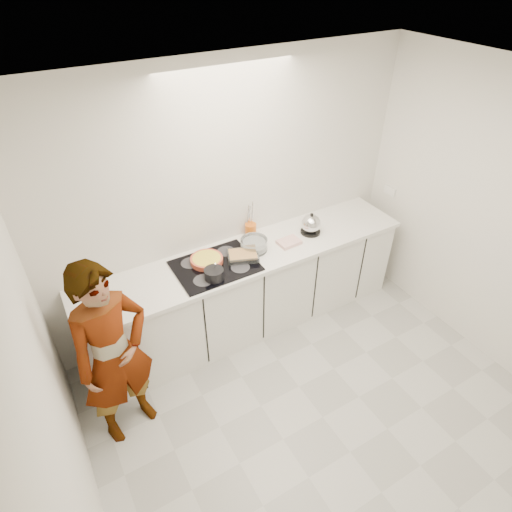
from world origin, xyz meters
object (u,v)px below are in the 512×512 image
baking_dish (243,255)px  kettle (311,225)px  hob (215,266)px  mixing_bowl (254,245)px  tart_dish (207,260)px  utensil_crock (251,230)px  saucepan (214,274)px  cook (114,356)px

baking_dish → kettle: (0.79, 0.05, 0.05)m
hob → baking_dish: size_ratio=2.17×
hob → mixing_bowl: size_ratio=2.24×
hob → baking_dish: baking_dish is taller
baking_dish → kettle: 0.80m
tart_dish → hob: bearing=-59.7°
hob → tart_dish: bearing=120.3°
hob → utensil_crock: (0.51, 0.27, 0.06)m
kettle → saucepan: bearing=-170.9°
kettle → cook: 2.18m
saucepan → cook: size_ratio=0.13×
kettle → mixing_bowl: bearing=177.7°
hob → kettle: (1.06, 0.02, 0.09)m
baking_dish → utensil_crock: 0.39m
tart_dish → mixing_bowl: mixing_bowl is taller
mixing_bowl → utensil_crock: 0.24m
saucepan → kettle: kettle is taller
saucepan → cook: cook is taller
baking_dish → cook: bearing=-160.9°
tart_dish → utensil_crock: bearing=18.5°
hob → baking_dish: 0.27m
tart_dish → kettle: size_ratio=1.21×
baking_dish → saucepan: bearing=-159.7°
saucepan → mixing_bowl: bearing=22.1°
hob → tart_dish: (-0.05, 0.08, 0.03)m
utensil_crock → hob: bearing=-152.7°
hob → mixing_bowl: 0.43m
baking_dish → hob: bearing=173.4°
baking_dish → mixing_bowl: 0.18m
saucepan → hob: bearing=62.1°
saucepan → cook: (-0.97, -0.33, -0.15)m
saucepan → kettle: size_ratio=0.87×
hob → cook: bearing=-155.2°
saucepan → mixing_bowl: size_ratio=0.69×
utensil_crock → cook: size_ratio=0.08×
tart_dish → utensil_crock: (0.56, 0.19, 0.03)m
tart_dish → baking_dish: baking_dish is taller
hob → tart_dish: tart_dish is taller
saucepan → kettle: bearing=9.1°
tart_dish → kettle: (1.10, -0.06, 0.05)m
hob → kettle: 1.06m
mixing_bowl → baking_dish: bearing=-154.3°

